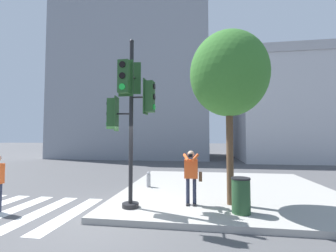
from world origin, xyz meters
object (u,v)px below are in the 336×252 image
(trash_bin, at_px, (241,195))
(person_photographer, at_px, (192,172))
(fire_hydrant, at_px, (148,179))
(traffic_signal_pole, at_px, (131,104))
(street_tree, at_px, (229,75))

(trash_bin, bearing_deg, person_photographer, 157.17)
(fire_hydrant, bearing_deg, person_photographer, -49.85)
(traffic_signal_pole, distance_m, street_tree, 3.16)
(person_photographer, relative_size, fire_hydrant, 2.60)
(traffic_signal_pole, height_order, trash_bin, traffic_signal_pole)
(person_photographer, distance_m, fire_hydrant, 2.94)
(person_photographer, xyz_separation_m, trash_bin, (1.33, -0.56, -0.49))
(person_photographer, distance_m, trash_bin, 1.53)
(traffic_signal_pole, relative_size, trash_bin, 5.29)
(street_tree, distance_m, trash_bin, 3.59)
(person_photographer, bearing_deg, fire_hydrant, 130.15)
(person_photographer, relative_size, trash_bin, 1.72)
(traffic_signal_pole, distance_m, trash_bin, 4.00)
(person_photographer, xyz_separation_m, fire_hydrant, (-1.85, 2.19, -0.65))
(trash_bin, bearing_deg, street_tree, 102.73)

